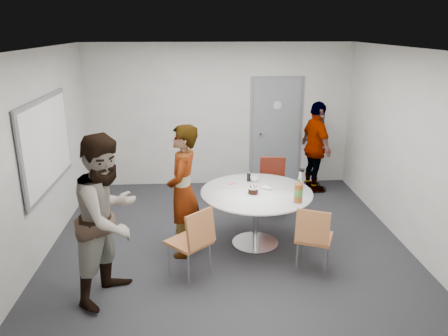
{
  "coord_description": "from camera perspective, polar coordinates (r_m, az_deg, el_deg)",
  "views": [
    {
      "loc": [
        -0.4,
        -5.67,
        2.97
      ],
      "look_at": [
        -0.04,
        0.25,
        1.04
      ],
      "focal_mm": 35.0,
      "sensor_mm": 36.0,
      "label": 1
    }
  ],
  "objects": [
    {
      "name": "floor",
      "position": [
        6.42,
        0.52,
        -9.53
      ],
      "size": [
        5.0,
        5.0,
        0.0
      ],
      "primitive_type": "plane",
      "color": "black",
      "rests_on": "ground"
    },
    {
      "name": "ceiling",
      "position": [
        5.69,
        0.6,
        15.33
      ],
      "size": [
        5.0,
        5.0,
        0.0
      ],
      "primitive_type": "plane",
      "rotation": [
        3.14,
        0.0,
        0.0
      ],
      "color": "silver",
      "rests_on": "wall_back"
    },
    {
      "name": "wall_back",
      "position": [
        8.34,
        -0.64,
        6.85
      ],
      "size": [
        5.0,
        0.0,
        5.0
      ],
      "primitive_type": "plane",
      "rotation": [
        1.57,
        0.0,
        0.0
      ],
      "color": "#B0ADA7",
      "rests_on": "floor"
    },
    {
      "name": "wall_left",
      "position": [
        6.26,
        -22.91,
        1.6
      ],
      "size": [
        0.0,
        5.0,
        5.0
      ],
      "primitive_type": "plane",
      "rotation": [
        1.57,
        0.0,
        1.57
      ],
      "color": "#B0ADA7",
      "rests_on": "floor"
    },
    {
      "name": "wall_right",
      "position": [
        6.58,
        22.87,
        2.34
      ],
      "size": [
        0.0,
        5.0,
        5.0
      ],
      "primitive_type": "plane",
      "rotation": [
        1.57,
        0.0,
        -1.57
      ],
      "color": "#B0ADA7",
      "rests_on": "floor"
    },
    {
      "name": "wall_front",
      "position": [
        3.59,
        3.38,
        -8.85
      ],
      "size": [
        5.0,
        0.0,
        5.0
      ],
      "primitive_type": "plane",
      "rotation": [
        -1.57,
        0.0,
        0.0
      ],
      "color": "#B0ADA7",
      "rests_on": "floor"
    },
    {
      "name": "door",
      "position": [
        8.52,
        6.81,
        4.73
      ],
      "size": [
        1.02,
        0.17,
        2.12
      ],
      "color": "slate",
      "rests_on": "wall_back"
    },
    {
      "name": "whiteboard",
      "position": [
        6.41,
        -22.13,
        2.97
      ],
      "size": [
        0.04,
        1.9,
        1.25
      ],
      "color": "slate",
      "rests_on": "wall_left"
    },
    {
      "name": "table",
      "position": [
        6.07,
        4.58,
        -4.03
      ],
      "size": [
        1.54,
        1.54,
        1.13
      ],
      "color": "white",
      "rests_on": "floor"
    },
    {
      "name": "chair_near_left",
      "position": [
        5.29,
        -3.94,
        -9.02
      ],
      "size": [
        0.64,
        0.65,
        0.93
      ],
      "rotation": [
        0.0,
        0.0,
        0.76
      ],
      "color": "brown",
      "rests_on": "floor"
    },
    {
      "name": "chair_near_right",
      "position": [
        5.52,
        11.6,
        -8.45
      ],
      "size": [
        0.56,
        0.59,
        0.89
      ],
      "rotation": [
        0.0,
        0.0,
        -0.41
      ],
      "color": "brown",
      "rests_on": "floor"
    },
    {
      "name": "chair_far",
      "position": [
        7.24,
        6.36,
        -1.47
      ],
      "size": [
        0.49,
        0.52,
        0.92
      ],
      "rotation": [
        0.0,
        0.0,
        3.03
      ],
      "color": "#601F13",
      "rests_on": "floor"
    },
    {
      "name": "person_main",
      "position": [
        5.78,
        -5.37,
        -3.06
      ],
      "size": [
        0.52,
        0.71,
        1.79
      ],
      "primitive_type": "imported",
      "rotation": [
        0.0,
        0.0,
        -1.72
      ],
      "color": "#A5C6EA",
      "rests_on": "floor"
    },
    {
      "name": "person_left",
      "position": [
        5.0,
        -14.86,
        -6.33
      ],
      "size": [
        1.06,
        1.15,
        1.92
      ],
      "primitive_type": "imported",
      "rotation": [
        0.0,
        0.0,
        1.12
      ],
      "color": "white",
      "rests_on": "floor"
    },
    {
      "name": "person_right",
      "position": [
        8.2,
        11.92,
        2.66
      ],
      "size": [
        0.62,
        1.06,
        1.7
      ],
      "primitive_type": "imported",
      "rotation": [
        0.0,
        0.0,
        1.79
      ],
      "color": "black",
      "rests_on": "floor"
    }
  ]
}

